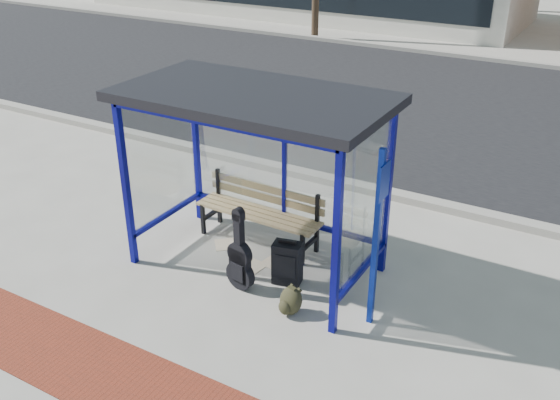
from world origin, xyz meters
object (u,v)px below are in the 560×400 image
Objects in this scene: guitar_bag at (240,261)px; backpack at (290,301)px; suitcase at (287,263)px; bench at (261,209)px.

guitar_bag is 3.01× the size of backpack.
suitcase is 1.76× the size of backpack.
guitar_bag is 0.85m from backpack.
backpack is at bearing -69.60° from suitcase.
bench is 1.17m from suitcase.
bench is at bearing 118.36° from guitar_bag.
bench is 5.29× the size of backpack.
suitcase is 0.67m from backpack.
backpack is (1.22, -1.31, -0.33)m from bench.
guitar_bag is 0.62m from suitcase.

